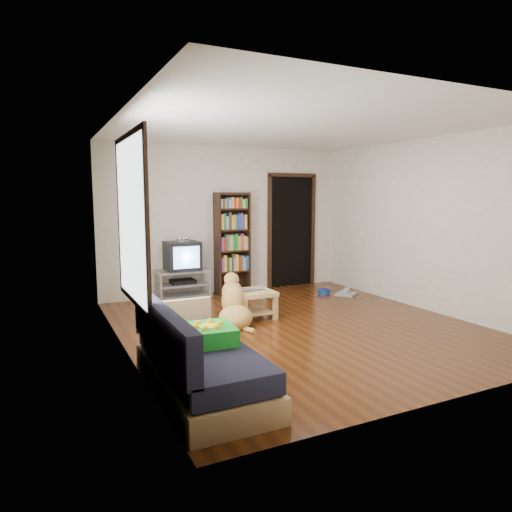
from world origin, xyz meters
name	(u,v)px	position (x,y,z in m)	size (l,w,h in m)	color
ground	(297,326)	(0.00, 0.00, 0.00)	(5.00, 5.00, 0.00)	#51260E
ceiling	(299,127)	(0.00, 0.00, 2.60)	(5.00, 5.00, 0.00)	white
wall_back	(226,220)	(0.00, 2.50, 1.30)	(4.50, 4.50, 0.00)	silver
wall_front	(456,249)	(0.00, -2.50, 1.30)	(4.50, 4.50, 0.00)	silver
wall_left	(122,236)	(-2.25, 0.00, 1.30)	(5.00, 5.00, 0.00)	silver
wall_right	(425,225)	(2.25, 0.00, 1.30)	(5.00, 5.00, 0.00)	silver
green_cushion	(208,334)	(-1.75, -1.35, 0.50)	(0.46, 0.46, 0.15)	green
laptop	(254,290)	(-0.36, 0.60, 0.41)	(0.34, 0.22, 0.03)	silver
dog_bowl	(324,291)	(1.51, 1.57, 0.04)	(0.22, 0.22, 0.08)	navy
grey_rag	(346,294)	(1.81, 1.32, 0.01)	(0.40, 0.32, 0.03)	#969696
window	(131,220)	(-2.23, -0.50, 1.50)	(0.03, 1.46, 1.70)	white
doorway	(291,228)	(1.35, 2.48, 1.12)	(1.03, 0.05, 2.19)	black
tv_stand	(183,283)	(-0.90, 2.25, 0.27)	(0.90, 0.45, 0.50)	#99999E
crt_tv	(182,255)	(-0.90, 2.27, 0.74)	(0.55, 0.52, 0.58)	black
bookshelf	(232,238)	(0.05, 2.34, 1.00)	(0.60, 0.30, 1.80)	black
sofa	(196,363)	(-1.87, -1.38, 0.26)	(0.80, 1.80, 0.80)	tan
coffee_table	(253,299)	(-0.36, 0.63, 0.28)	(0.55, 0.55, 0.40)	tan
dog	(234,306)	(-0.74, 0.41, 0.26)	(0.55, 0.88, 0.72)	tan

